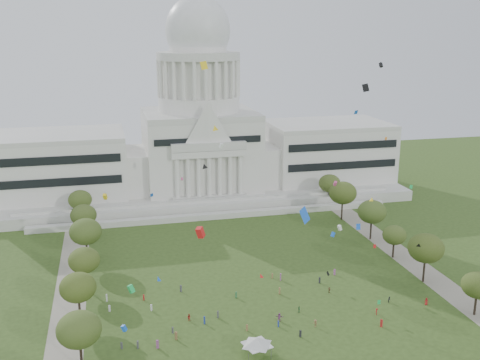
# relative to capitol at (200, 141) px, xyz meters

# --- Properties ---
(ground) EXTENTS (400.00, 400.00, 0.00)m
(ground) POSITION_rel_capitol_xyz_m (0.00, -113.59, -22.30)
(ground) COLOR #334A1B
(ground) RESTS_ON ground
(capitol) EXTENTS (160.00, 64.50, 91.30)m
(capitol) POSITION_rel_capitol_xyz_m (0.00, 0.00, 0.00)
(capitol) COLOR beige
(capitol) RESTS_ON ground
(path_left) EXTENTS (8.00, 160.00, 0.04)m
(path_left) POSITION_rel_capitol_xyz_m (-48.00, -83.59, -22.28)
(path_left) COLOR gray
(path_left) RESTS_ON ground
(path_right) EXTENTS (8.00, 160.00, 0.04)m
(path_right) POSITION_rel_capitol_xyz_m (48.00, -83.59, -22.28)
(path_right) COLOR gray
(path_right) RESTS_ON ground
(row_tree_l_1) EXTENTS (8.86, 8.86, 12.59)m
(row_tree_l_1) POSITION_rel_capitol_xyz_m (-44.07, -116.55, -13.34)
(row_tree_l_1) COLOR black
(row_tree_l_1) RESTS_ON ground
(row_tree_r_1) EXTENTS (7.58, 7.58, 10.78)m
(row_tree_r_1) POSITION_rel_capitol_xyz_m (46.22, -115.34, -14.64)
(row_tree_r_1) COLOR black
(row_tree_r_1) RESTS_ON ground
(row_tree_l_2) EXTENTS (8.42, 8.42, 11.97)m
(row_tree_l_2) POSITION_rel_capitol_xyz_m (-45.04, -96.29, -13.79)
(row_tree_l_2) COLOR black
(row_tree_l_2) RESTS_ON ground
(row_tree_r_2) EXTENTS (9.55, 9.55, 13.58)m
(row_tree_r_2) POSITION_rel_capitol_xyz_m (44.17, -96.15, -12.64)
(row_tree_r_2) COLOR black
(row_tree_r_2) RESTS_ON ground
(row_tree_l_3) EXTENTS (8.12, 8.12, 11.55)m
(row_tree_l_3) POSITION_rel_capitol_xyz_m (-44.09, -79.67, -14.09)
(row_tree_l_3) COLOR black
(row_tree_l_3) RESTS_ON ground
(row_tree_r_3) EXTENTS (7.01, 7.01, 9.98)m
(row_tree_r_3) POSITION_rel_capitol_xyz_m (44.40, -79.10, -15.21)
(row_tree_r_3) COLOR black
(row_tree_r_3) RESTS_ON ground
(row_tree_l_4) EXTENTS (9.29, 9.29, 13.21)m
(row_tree_l_4) POSITION_rel_capitol_xyz_m (-44.08, -61.17, -12.90)
(row_tree_l_4) COLOR black
(row_tree_l_4) RESTS_ON ground
(row_tree_r_4) EXTENTS (9.19, 9.19, 13.06)m
(row_tree_r_4) POSITION_rel_capitol_xyz_m (44.76, -63.55, -13.01)
(row_tree_r_4) COLOR black
(row_tree_r_4) RESTS_ON ground
(row_tree_l_5) EXTENTS (8.33, 8.33, 11.85)m
(row_tree_l_5) POSITION_rel_capitol_xyz_m (-45.22, -42.58, -13.88)
(row_tree_l_5) COLOR black
(row_tree_l_5) RESTS_ON ground
(row_tree_r_5) EXTENTS (9.82, 9.82, 13.96)m
(row_tree_r_5) POSITION_rel_capitol_xyz_m (43.49, -43.40, -12.37)
(row_tree_r_5) COLOR black
(row_tree_r_5) RESTS_ON ground
(row_tree_l_6) EXTENTS (8.19, 8.19, 11.64)m
(row_tree_l_6) POSITION_rel_capitol_xyz_m (-46.87, -24.45, -14.02)
(row_tree_l_6) COLOR black
(row_tree_l_6) RESTS_ON ground
(row_tree_r_6) EXTENTS (8.42, 8.42, 11.97)m
(row_tree_r_6) POSITION_rel_capitol_xyz_m (45.96, -25.46, -13.79)
(row_tree_r_6) COLOR black
(row_tree_r_6) RESTS_ON ground
(event_tent) EXTENTS (8.76, 8.76, 4.00)m
(event_tent) POSITION_rel_capitol_xyz_m (-8.65, -119.42, -19.19)
(event_tent) COLOR #4C4C4C
(event_tent) RESTS_ON ground
(person_0) EXTENTS (1.09, 1.06, 1.89)m
(person_0) POSITION_rel_capitol_xyz_m (37.76, -108.22, -21.35)
(person_0) COLOR #B21E1E
(person_0) RESTS_ON ground
(person_2) EXTENTS (0.85, 0.90, 1.59)m
(person_2) POSITION_rel_capitol_xyz_m (29.52, -104.91, -21.50)
(person_2) COLOR #26262B
(person_2) RESTS_ON ground
(person_3) EXTENTS (1.20, 1.30, 1.82)m
(person_3) POSITION_rel_capitol_xyz_m (7.27, -111.78, -21.39)
(person_3) COLOR olive
(person_3) RESTS_ON ground
(person_4) EXTENTS (0.52, 0.93, 1.57)m
(person_4) POSITION_rel_capitol_xyz_m (5.96, -104.32, -21.51)
(person_4) COLOR #33723F
(person_4) RESTS_ON ground
(person_5) EXTENTS (1.94, 1.56, 1.97)m
(person_5) POSITION_rel_capitol_xyz_m (0.10, -107.22, -21.31)
(person_5) COLOR #994C8C
(person_5) RESTS_ON ground
(person_8) EXTENTS (0.98, 0.90, 1.72)m
(person_8) POSITION_rel_capitol_xyz_m (-20.37, -102.11, -21.43)
(person_8) COLOR #B21E1E
(person_8) RESTS_ON ground
(person_9) EXTENTS (1.00, 1.20, 1.65)m
(person_9) POSITION_rel_capitol_xyz_m (23.56, -109.85, -21.47)
(person_9) COLOR #B21E1E
(person_9) RESTS_ON ground
(person_10) EXTENTS (0.85, 1.09, 1.64)m
(person_10) POSITION_rel_capitol_xyz_m (16.98, -96.46, -21.48)
(person_10) COLOR olive
(person_10) RESTS_ON ground
(distant_crowd) EXTENTS (61.96, 31.30, 1.95)m
(distant_crowd) POSITION_rel_capitol_xyz_m (-12.48, -99.65, -21.42)
(distant_crowd) COLOR #4C4C51
(distant_crowd) RESTS_ON ground
(kite_swarm) EXTENTS (89.59, 107.72, 55.32)m
(kite_swarm) POSITION_rel_capitol_xyz_m (2.91, -106.10, 7.80)
(kite_swarm) COLOR orange
(kite_swarm) RESTS_ON ground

